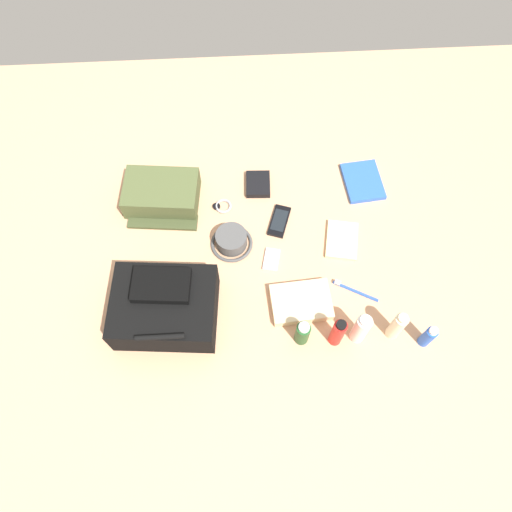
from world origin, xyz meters
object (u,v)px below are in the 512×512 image
(sunscreen_spray, at_px, (338,332))
(shampoo_bottle, at_px, (303,333))
(bucket_hat, at_px, (231,241))
(lotion_bottle, at_px, (397,326))
(media_player, at_px, (271,259))
(cell_phone, at_px, (279,221))
(toiletry_pouch, at_px, (162,194))
(toothpaste_tube, at_px, (361,329))
(toothbrush, at_px, (353,290))
(wallet, at_px, (258,184))
(deodorant_spray, at_px, (428,336))
(backpack, at_px, (165,307))
(notepad, at_px, (342,240))
(folded_towel, at_px, (301,302))
(wristwatch, at_px, (222,206))
(paperback_novel, at_px, (363,182))

(sunscreen_spray, xyz_separation_m, shampoo_bottle, (0.11, -0.01, -0.02))
(bucket_hat, xyz_separation_m, lotion_bottle, (-0.52, 0.36, 0.05))
(bucket_hat, bearing_deg, media_player, 153.58)
(bucket_hat, height_order, cell_phone, bucket_hat)
(bucket_hat, bearing_deg, sunscreen_spray, 131.08)
(lotion_bottle, height_order, shampoo_bottle, lotion_bottle)
(toiletry_pouch, relative_size, toothpaste_tube, 1.71)
(media_player, bearing_deg, toothbrush, 153.48)
(toiletry_pouch, height_order, media_player, toiletry_pouch)
(toothpaste_tube, bearing_deg, wallet, -64.60)
(wallet, bearing_deg, shampoo_bottle, 102.48)
(deodorant_spray, xyz_separation_m, media_player, (0.48, -0.33, -0.05))
(backpack, xyz_separation_m, notepad, (-0.62, -0.24, -0.06))
(backpack, height_order, folded_towel, backpack)
(wallet, bearing_deg, wristwatch, 34.48)
(toiletry_pouch, height_order, toothbrush, toiletry_pouch)
(media_player, relative_size, wallet, 0.85)
(backpack, xyz_separation_m, shampoo_bottle, (-0.44, 0.11, -0.01))
(toiletry_pouch, height_order, wallet, toiletry_pouch)
(bucket_hat, height_order, deodorant_spray, deodorant_spray)
(backpack, relative_size, shampoo_bottle, 2.85)
(toiletry_pouch, xyz_separation_m, sunscreen_spray, (-0.57, 0.57, 0.03))
(toiletry_pouch, bearing_deg, wallet, -172.66)
(backpack, relative_size, wristwatch, 4.96)
(backpack, bearing_deg, lotion_bottle, 171.59)
(toothpaste_tube, xyz_separation_m, sunscreen_spray, (0.07, 0.01, -0.00))
(toiletry_pouch, bearing_deg, shampoo_bottle, 129.67)
(deodorant_spray, bearing_deg, lotion_bottle, -19.19)
(media_player, bearing_deg, shampoo_bottle, 104.77)
(cell_phone, bearing_deg, bucket_hat, 24.78)
(media_player, bearing_deg, sunscreen_spray, 121.54)
(deodorant_spray, relative_size, shampoo_bottle, 0.98)
(backpack, bearing_deg, shampoo_bottle, 165.94)
(toothbrush, xyz_separation_m, folded_towel, (0.18, 0.04, 0.01))
(bucket_hat, bearing_deg, shampoo_bottle, 120.76)
(toothbrush, xyz_separation_m, wallet, (0.30, -0.45, 0.01))
(paperback_novel, bearing_deg, cell_phone, 25.01)
(toothpaste_tube, xyz_separation_m, toothbrush, (-0.01, -0.16, -0.07))
(toothbrush, bearing_deg, cell_phone, -51.02)
(shampoo_bottle, relative_size, media_player, 1.32)
(paperback_novel, xyz_separation_m, wristwatch, (0.54, 0.08, -0.00))
(media_player, bearing_deg, wallet, -84.67)
(shampoo_bottle, height_order, paperback_novel, shampoo_bottle)
(toiletry_pouch, distance_m, media_player, 0.47)
(paperback_novel, relative_size, folded_towel, 0.95)
(lotion_bottle, bearing_deg, toiletry_pouch, -36.21)
(sunscreen_spray, relative_size, folded_towel, 0.80)
(toiletry_pouch, height_order, cell_phone, toiletry_pouch)
(shampoo_bottle, xyz_separation_m, folded_towel, (-0.01, -0.12, -0.04))
(wristwatch, bearing_deg, folded_towel, 122.44)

